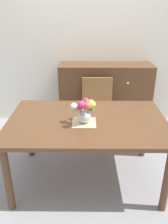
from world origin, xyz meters
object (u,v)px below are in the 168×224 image
(chair_far, at_px, (97,106))
(flower_vase, at_px, (84,110))
(dining_table, at_px, (87,127))
(dresser, at_px, (105,96))

(chair_far, bearing_deg, flower_vase, 79.69)
(dining_table, distance_m, dresser, 1.37)
(dining_table, bearing_deg, flower_vase, -109.72)
(chair_far, height_order, dresser, dresser)
(chair_far, bearing_deg, dresser, -106.82)
(dining_table, xyz_separation_m, chair_far, (0.14, 0.87, -0.13))
(dining_table, bearing_deg, dresser, 77.93)
(dresser, relative_size, flower_vase, 5.43)
(dining_table, height_order, flower_vase, flower_vase)
(dining_table, relative_size, dresser, 1.15)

